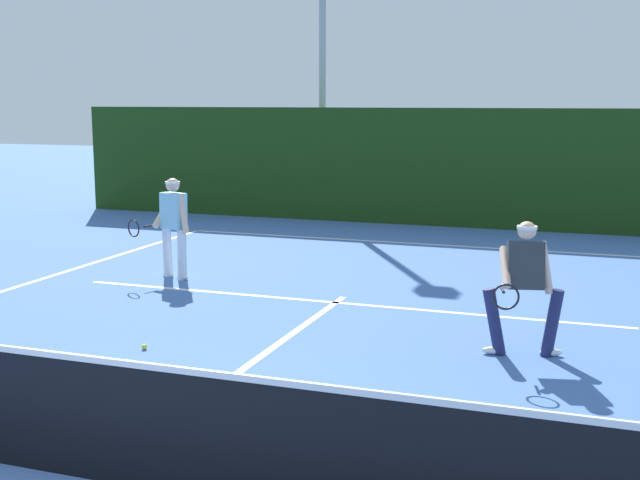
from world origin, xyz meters
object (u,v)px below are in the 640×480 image
(player_near, at_px, (524,283))
(tennis_ball, at_px, (496,316))
(tennis_ball_extra, at_px, (144,347))
(light_pole, at_px, (322,20))
(player_far, at_px, (173,223))

(player_near, relative_size, tennis_ball, 23.85)
(player_near, bearing_deg, tennis_ball_extra, 3.28)
(player_near, bearing_deg, light_pole, -73.39)
(tennis_ball_extra, distance_m, light_pole, 13.23)
(tennis_ball_extra, bearing_deg, light_pole, 99.56)
(tennis_ball, relative_size, tennis_ball_extra, 1.00)
(player_near, xyz_separation_m, light_pole, (-6.28, 10.85, 4.05))
(player_near, bearing_deg, player_far, -35.34)
(player_far, relative_size, tennis_ball_extra, 25.22)
(player_far, distance_m, tennis_ball_extra, 4.09)
(player_far, relative_size, tennis_ball, 25.22)
(player_far, xyz_separation_m, tennis_ball_extra, (1.65, -3.64, -0.89))
(player_near, relative_size, tennis_ball_extra, 23.85)
(tennis_ball, xyz_separation_m, light_pole, (-5.78, 9.31, 4.87))
(player_far, bearing_deg, tennis_ball, -167.59)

